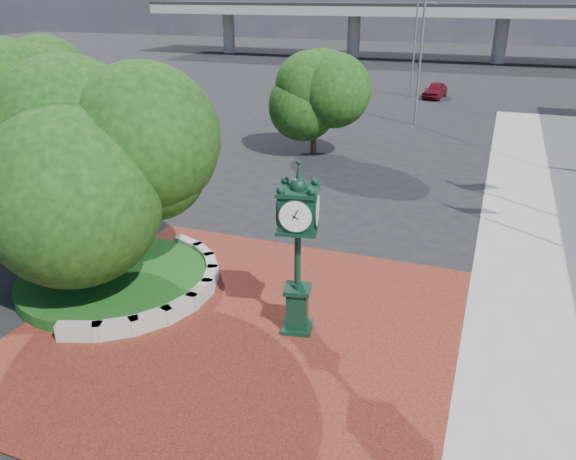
# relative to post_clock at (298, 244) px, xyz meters

# --- Properties ---
(ground) EXTENTS (200.00, 200.00, 0.00)m
(ground) POSITION_rel_post_clock_xyz_m (-1.55, 0.41, -2.72)
(ground) COLOR black
(ground) RESTS_ON ground
(plaza) EXTENTS (12.00, 12.00, 0.04)m
(plaza) POSITION_rel_post_clock_xyz_m (-1.55, -0.59, -2.70)
(plaza) COLOR maroon
(plaza) RESTS_ON ground
(planter_wall) EXTENTS (2.96, 6.77, 0.54)m
(planter_wall) POSITION_rel_post_clock_xyz_m (-4.26, 0.41, -2.45)
(planter_wall) COLOR #9E9B93
(planter_wall) RESTS_ON ground
(grass_bed) EXTENTS (6.10, 6.10, 0.40)m
(grass_bed) POSITION_rel_post_clock_xyz_m (-6.55, 0.41, -2.52)
(grass_bed) COLOR #144513
(grass_bed) RESTS_ON ground
(overpass) EXTENTS (90.00, 12.00, 7.50)m
(overpass) POSITION_rel_post_clock_xyz_m (-1.77, 70.41, 3.82)
(overpass) COLOR #9E9B93
(overpass) RESTS_ON ground
(tree_planter) EXTENTS (5.20, 5.20, 6.33)m
(tree_planter) POSITION_rel_post_clock_xyz_m (-6.55, 0.41, 1.00)
(tree_planter) COLOR #38281C
(tree_planter) RESTS_ON ground
(tree_northwest) EXTENTS (5.60, 5.60, 6.93)m
(tree_northwest) POSITION_rel_post_clock_xyz_m (-14.55, 5.41, 1.40)
(tree_northwest) COLOR #38281C
(tree_northwest) RESTS_ON ground
(tree_street) EXTENTS (4.40, 4.40, 5.45)m
(tree_street) POSITION_rel_post_clock_xyz_m (-5.55, 18.41, 0.52)
(tree_street) COLOR #38281C
(tree_street) RESTS_ON ground
(post_clock) EXTENTS (1.19, 1.19, 4.95)m
(post_clock) POSITION_rel_post_clock_xyz_m (0.00, 0.00, 0.00)
(post_clock) COLOR black
(post_clock) RESTS_ON ground
(parked_car) EXTENTS (2.05, 4.18, 1.37)m
(parked_car) POSITION_rel_post_clock_xyz_m (-1.11, 40.20, -2.03)
(parked_car) COLOR maroon
(parked_car) RESTS_ON ground
(street_lamp_near) EXTENTS (2.02, 0.61, 9.11)m
(street_lamp_near) POSITION_rel_post_clock_xyz_m (-0.83, 28.11, 2.62)
(street_lamp_near) COLOR slate
(street_lamp_near) RESTS_ON ground
(street_lamp_far) EXTENTS (1.82, 0.43, 8.13)m
(street_lamp_far) POSITION_rel_post_clock_xyz_m (-3.05, 39.92, 2.04)
(street_lamp_far) COLOR slate
(street_lamp_far) RESTS_ON ground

